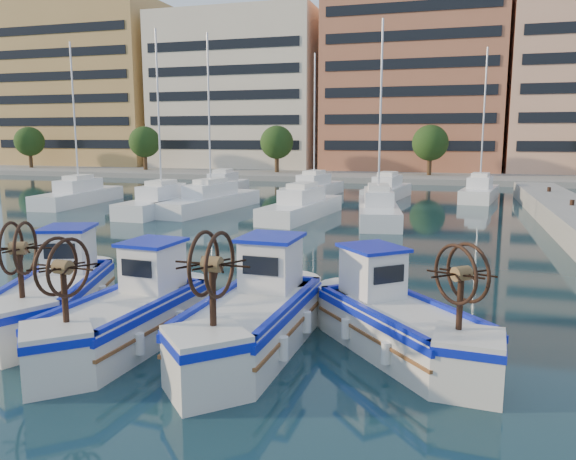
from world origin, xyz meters
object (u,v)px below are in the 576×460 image
(fishing_boat_a, at_px, (56,290))
(fishing_boat_b, at_px, (128,311))
(fishing_boat_d, at_px, (398,318))
(fishing_boat_c, at_px, (254,313))

(fishing_boat_a, xyz_separation_m, fishing_boat_b, (2.88, -1.05, -0.02))
(fishing_boat_b, height_order, fishing_boat_d, fishing_boat_b)
(fishing_boat_a, distance_m, fishing_boat_b, 3.06)
(fishing_boat_b, relative_size, fishing_boat_c, 0.94)
(fishing_boat_b, distance_m, fishing_boat_c, 3.06)
(fishing_boat_c, bearing_deg, fishing_boat_a, 176.91)
(fishing_boat_a, height_order, fishing_boat_d, fishing_boat_a)
(fishing_boat_c, xyz_separation_m, fishing_boat_d, (3.25, 0.76, -0.07))
(fishing_boat_c, distance_m, fishing_boat_d, 3.34)
(fishing_boat_c, bearing_deg, fishing_boat_d, 14.65)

